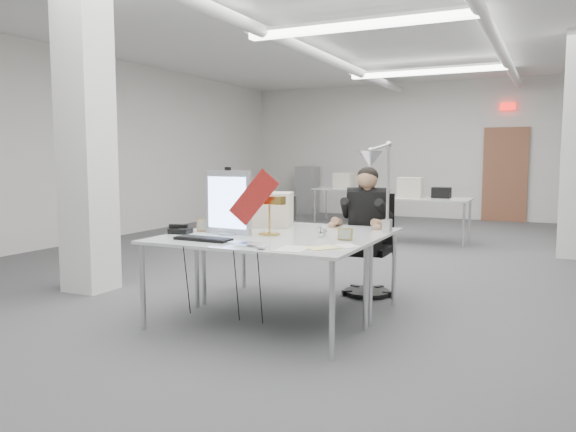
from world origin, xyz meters
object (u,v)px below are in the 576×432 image
object	(u,v)px
office_chair	(368,240)
bankers_lamp	(269,214)
desk_main	(254,242)
laptop	(244,245)
seated_person	(367,210)
beige_monitor	(273,210)
desk_phone	(181,231)
monitor	(228,202)
architect_lamp	(380,185)

from	to	relation	value
office_chair	bankers_lamp	distance (m)	1.36
desk_main	laptop	distance (m)	0.29
seated_person	desk_main	bearing A→B (deg)	-123.72
office_chair	beige_monitor	xyz separation A→B (m)	(-0.77, -0.66, 0.34)
desk_main	office_chair	distance (m)	1.64
desk_main	office_chair	bearing A→B (deg)	72.64
desk_main	beige_monitor	xyz separation A→B (m)	(-0.28, 0.91, 0.18)
office_chair	bankers_lamp	bearing A→B (deg)	-129.57
desk_phone	laptop	bearing A→B (deg)	-36.51
seated_person	monitor	world-z (taller)	seated_person
monitor	bankers_lamp	xyz separation A→B (m)	(0.35, 0.11, -0.10)
office_chair	monitor	size ratio (longest dim) A/B	2.07
desk_phone	desk_main	bearing A→B (deg)	-20.29
seated_person	laptop	distance (m)	1.85
desk_main	architect_lamp	size ratio (longest dim) A/B	2.01
desk_phone	office_chair	bearing A→B (deg)	35.49
laptop	architect_lamp	size ratio (longest dim) A/B	0.34
seated_person	office_chair	bearing A→B (deg)	74.18
monitor	architect_lamp	xyz separation A→B (m)	(1.24, 0.48, 0.16)
laptop	architect_lamp	bearing A→B (deg)	58.69
office_chair	desk_phone	distance (m)	1.96
seated_person	beige_monitor	world-z (taller)	seated_person
bankers_lamp	seated_person	bearing A→B (deg)	68.36
laptop	beige_monitor	xyz separation A→B (m)	(-0.35, 1.19, 0.16)
architect_lamp	beige_monitor	bearing A→B (deg)	167.07
office_chair	seated_person	xyz separation A→B (m)	(0.00, -0.05, 0.31)
seated_person	desk_phone	world-z (taller)	seated_person
desk_main	laptop	xyz separation A→B (m)	(0.07, -0.28, 0.02)
bankers_lamp	architect_lamp	xyz separation A→B (m)	(0.89, 0.37, 0.26)
desk_main	monitor	distance (m)	0.55
seated_person	laptop	xyz separation A→B (m)	(-0.41, -1.79, -0.13)
bankers_lamp	architect_lamp	bearing A→B (deg)	25.50
desk_main	seated_person	bearing A→B (deg)	72.10
laptop	desk_phone	world-z (taller)	desk_phone
beige_monitor	architect_lamp	world-z (taller)	architect_lamp
desk_main	monitor	xyz separation A→B (m)	(-0.39, 0.25, 0.30)
office_chair	laptop	size ratio (longest dim) A/B	3.82
office_chair	bankers_lamp	world-z (taller)	office_chair
laptop	architect_lamp	xyz separation A→B (m)	(0.78, 1.01, 0.44)
desk_main	bankers_lamp	xyz separation A→B (m)	(-0.04, 0.36, 0.20)
laptop	architect_lamp	world-z (taller)	architect_lamp
beige_monitor	office_chair	bearing A→B (deg)	23.93
monitor	desk_phone	distance (m)	0.51
monitor	laptop	xyz separation A→B (m)	(0.47, -0.53, -0.27)
office_chair	beige_monitor	distance (m)	1.07
office_chair	desk_phone	world-z (taller)	office_chair
monitor	architect_lamp	distance (m)	1.34
desk_main	architect_lamp	bearing A→B (deg)	40.60
architect_lamp	desk_phone	bearing A→B (deg)	-163.64
laptop	bankers_lamp	distance (m)	0.68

